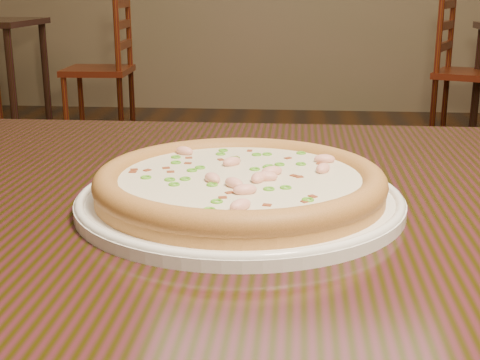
# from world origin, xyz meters

# --- Properties ---
(hero_table) EXTENTS (1.20, 0.80, 0.75)m
(hero_table) POSITION_xyz_m (0.04, -0.15, 0.65)
(hero_table) COLOR black
(hero_table) RESTS_ON ground
(plate) EXTENTS (0.35, 0.35, 0.02)m
(plate) POSITION_xyz_m (-0.08, -0.20, 0.76)
(plate) COLOR white
(plate) RESTS_ON hero_table
(pizza) EXTENTS (0.31, 0.31, 0.03)m
(pizza) POSITION_xyz_m (-0.08, -0.20, 0.78)
(pizza) COLOR #C28946
(pizza) RESTS_ON plate
(chair_b) EXTENTS (0.44, 0.44, 0.95)m
(chair_b) POSITION_xyz_m (-1.30, 3.47, 0.44)
(chair_b) COLOR #511412
(chair_b) RESTS_ON ground
(chair_c) EXTENTS (0.55, 0.55, 0.95)m
(chair_c) POSITION_xyz_m (1.02, 3.51, 0.44)
(chair_c) COLOR #511412
(chair_c) RESTS_ON ground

